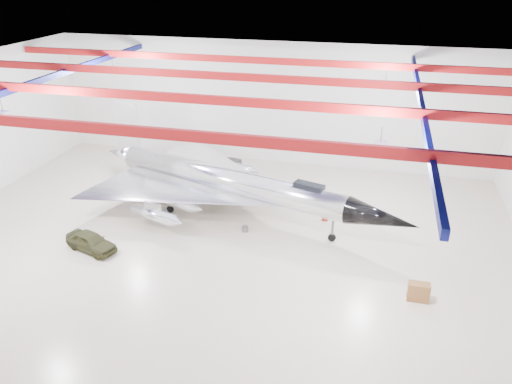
# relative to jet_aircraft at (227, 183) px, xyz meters

# --- Properties ---
(floor) EXTENTS (40.00, 40.00, 0.00)m
(floor) POSITION_rel_jet_aircraft_xyz_m (0.50, -3.85, -2.34)
(floor) COLOR beige
(floor) RESTS_ON ground
(wall_back) EXTENTS (40.00, 0.00, 40.00)m
(wall_back) POSITION_rel_jet_aircraft_xyz_m (0.50, 11.15, 3.16)
(wall_back) COLOR silver
(wall_back) RESTS_ON floor
(ceiling) EXTENTS (40.00, 40.00, 0.00)m
(ceiling) POSITION_rel_jet_aircraft_xyz_m (0.50, -3.85, 8.66)
(ceiling) COLOR #0A0F38
(ceiling) RESTS_ON wall_back
(ceiling_structure) EXTENTS (39.50, 29.50, 1.08)m
(ceiling_structure) POSITION_rel_jet_aircraft_xyz_m (0.50, -3.85, 7.99)
(ceiling_structure) COLOR maroon
(ceiling_structure) RESTS_ON ceiling
(jet_aircraft) EXTENTS (25.52, 18.56, 7.13)m
(jet_aircraft) POSITION_rel_jet_aircraft_xyz_m (0.00, 0.00, 0.00)
(jet_aircraft) COLOR silver
(jet_aircraft) RESTS_ON floor
(jeep) EXTENTS (3.97, 2.55, 1.26)m
(jeep) POSITION_rel_jet_aircraft_xyz_m (-7.02, -7.47, -1.71)
(jeep) COLOR #313219
(jeep) RESTS_ON floor
(desk) EXTENTS (1.20, 0.60, 1.10)m
(desk) POSITION_rel_jet_aircraft_xyz_m (13.45, -7.74, -1.79)
(desk) COLOR brown
(desk) RESTS_ON floor
(crate_ply) EXTENTS (0.71, 0.64, 0.42)m
(crate_ply) POSITION_rel_jet_aircraft_xyz_m (-4.04, 1.16, -2.13)
(crate_ply) COLOR olive
(crate_ply) RESTS_ON floor
(toolbox_red) EXTENTS (0.55, 0.48, 0.33)m
(toolbox_red) POSITION_rel_jet_aircraft_xyz_m (-2.02, 4.02, -2.17)
(toolbox_red) COLOR #A32B10
(toolbox_red) RESTS_ON floor
(engine_drum) EXTENTS (0.53, 0.53, 0.40)m
(engine_drum) POSITION_rel_jet_aircraft_xyz_m (2.05, -2.59, -2.14)
(engine_drum) COLOR #59595B
(engine_drum) RESTS_ON floor
(parts_bin) EXTENTS (0.76, 0.68, 0.45)m
(parts_bin) POSITION_rel_jet_aircraft_xyz_m (5.58, 1.87, -2.11)
(parts_bin) COLOR olive
(parts_bin) RESTS_ON floor
(crate_small) EXTENTS (0.39, 0.32, 0.26)m
(crate_small) POSITION_rel_jet_aircraft_xyz_m (-8.96, 1.92, -2.21)
(crate_small) COLOR #59595B
(crate_small) RESTS_ON floor
(tool_chest) EXTENTS (0.54, 0.54, 0.39)m
(tool_chest) POSITION_rel_jet_aircraft_xyz_m (7.26, 0.43, -2.14)
(tool_chest) COLOR #A32B10
(tool_chest) RESTS_ON floor
(spares_box) EXTENTS (0.52, 0.52, 0.41)m
(spares_box) POSITION_rel_jet_aircraft_xyz_m (0.30, 3.56, -2.13)
(spares_box) COLOR #59595B
(spares_box) RESTS_ON floor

